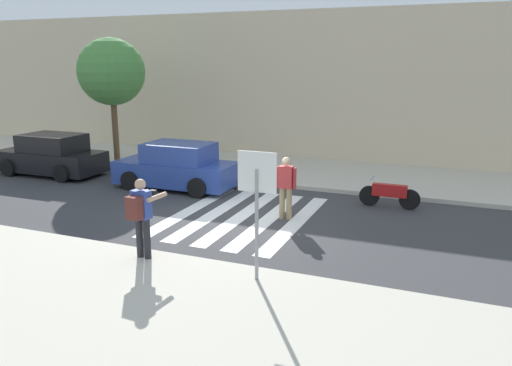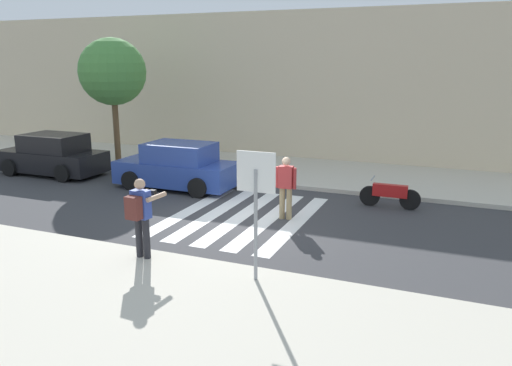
{
  "view_description": "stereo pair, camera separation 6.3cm",
  "coord_description": "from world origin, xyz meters",
  "px_view_note": "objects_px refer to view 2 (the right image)",
  "views": [
    {
      "loc": [
        5.36,
        -12.0,
        4.25
      ],
      "look_at": [
        0.6,
        -0.2,
        1.1
      ],
      "focal_mm": 35.0,
      "sensor_mm": 36.0,
      "label": 1
    },
    {
      "loc": [
        5.42,
        -11.98,
        4.25
      ],
      "look_at": [
        0.6,
        -0.2,
        1.1
      ],
      "focal_mm": 35.0,
      "sensor_mm": 36.0,
      "label": 2
    }
  ],
  "objects_px": {
    "motorcycle": "(390,194)",
    "pedestrian_crossing": "(286,184)",
    "stop_sign": "(256,188)",
    "photographer_with_backpack": "(140,212)",
    "street_tree_west": "(113,72)",
    "parked_car_blue": "(178,167)",
    "parked_car_black": "(53,156)"
  },
  "relations": [
    {
      "from": "photographer_with_backpack",
      "to": "street_tree_west",
      "type": "relative_size",
      "value": 0.35
    },
    {
      "from": "stop_sign",
      "to": "photographer_with_backpack",
      "type": "distance_m",
      "value": 2.76
    },
    {
      "from": "stop_sign",
      "to": "parked_car_blue",
      "type": "distance_m",
      "value": 8.16
    },
    {
      "from": "stop_sign",
      "to": "motorcycle",
      "type": "height_order",
      "value": "stop_sign"
    },
    {
      "from": "motorcycle",
      "to": "street_tree_west",
      "type": "relative_size",
      "value": 0.35
    },
    {
      "from": "stop_sign",
      "to": "pedestrian_crossing",
      "type": "xyz_separation_m",
      "value": [
        -0.83,
        4.17,
        -0.98
      ]
    },
    {
      "from": "parked_car_black",
      "to": "motorcycle",
      "type": "bearing_deg",
      "value": 1.38
    },
    {
      "from": "street_tree_west",
      "to": "stop_sign",
      "type": "bearing_deg",
      "value": -41.09
    },
    {
      "from": "pedestrian_crossing",
      "to": "motorcycle",
      "type": "distance_m",
      "value": 3.35
    },
    {
      "from": "motorcycle",
      "to": "pedestrian_crossing",
      "type": "bearing_deg",
      "value": -138.85
    },
    {
      "from": "photographer_with_backpack",
      "to": "pedestrian_crossing",
      "type": "relative_size",
      "value": 1.0
    },
    {
      "from": "photographer_with_backpack",
      "to": "parked_car_black",
      "type": "xyz_separation_m",
      "value": [
        -8.16,
        5.97,
        -0.44
      ]
    },
    {
      "from": "parked_car_blue",
      "to": "street_tree_west",
      "type": "distance_m",
      "value": 5.68
    },
    {
      "from": "parked_car_black",
      "to": "motorcycle",
      "type": "relative_size",
      "value": 2.33
    },
    {
      "from": "stop_sign",
      "to": "street_tree_west",
      "type": "bearing_deg",
      "value": 138.91
    },
    {
      "from": "stop_sign",
      "to": "motorcycle",
      "type": "distance_m",
      "value": 6.74
    },
    {
      "from": "parked_car_black",
      "to": "street_tree_west",
      "type": "height_order",
      "value": "street_tree_west"
    },
    {
      "from": "parked_car_black",
      "to": "street_tree_west",
      "type": "bearing_deg",
      "value": 61.5
    },
    {
      "from": "motorcycle",
      "to": "photographer_with_backpack",
      "type": "bearing_deg",
      "value": -124.46
    },
    {
      "from": "stop_sign",
      "to": "parked_car_black",
      "type": "xyz_separation_m",
      "value": [
        -10.8,
        6.04,
        -1.23
      ]
    },
    {
      "from": "pedestrian_crossing",
      "to": "motorcycle",
      "type": "height_order",
      "value": "pedestrian_crossing"
    },
    {
      "from": "parked_car_blue",
      "to": "street_tree_west",
      "type": "height_order",
      "value": "street_tree_west"
    },
    {
      "from": "parked_car_black",
      "to": "street_tree_west",
      "type": "relative_size",
      "value": 0.82
    },
    {
      "from": "stop_sign",
      "to": "parked_car_black",
      "type": "distance_m",
      "value": 12.44
    },
    {
      "from": "photographer_with_backpack",
      "to": "parked_car_blue",
      "type": "xyz_separation_m",
      "value": [
        -2.7,
        5.97,
        -0.44
      ]
    },
    {
      "from": "photographer_with_backpack",
      "to": "parked_car_blue",
      "type": "height_order",
      "value": "photographer_with_backpack"
    },
    {
      "from": "motorcycle",
      "to": "street_tree_west",
      "type": "bearing_deg",
      "value": 169.93
    },
    {
      "from": "photographer_with_backpack",
      "to": "parked_car_black",
      "type": "distance_m",
      "value": 10.12
    },
    {
      "from": "stop_sign",
      "to": "motorcycle",
      "type": "xyz_separation_m",
      "value": [
        1.66,
        6.34,
        -1.54
      ]
    },
    {
      "from": "pedestrian_crossing",
      "to": "parked_car_blue",
      "type": "distance_m",
      "value": 4.89
    },
    {
      "from": "stop_sign",
      "to": "pedestrian_crossing",
      "type": "height_order",
      "value": "stop_sign"
    },
    {
      "from": "pedestrian_crossing",
      "to": "street_tree_west",
      "type": "relative_size",
      "value": 0.35
    }
  ]
}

